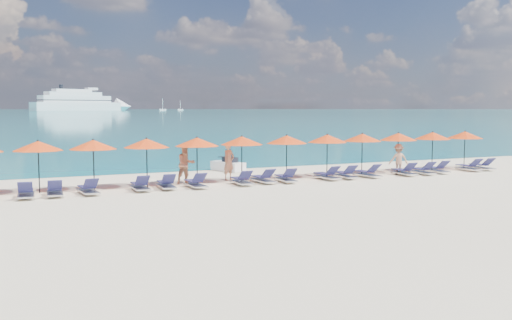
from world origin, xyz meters
name	(u,v)px	position (x,y,z in m)	size (l,w,h in m)	color
ground	(285,194)	(0.00, 0.00, 0.00)	(1400.00, 1400.00, 0.00)	beige
sea	(11,110)	(0.00, 660.00, 0.01)	(1600.00, 1300.00, 0.01)	#1FA9B2
cruise_ship	(86,103)	(71.08, 599.22, 8.19)	(111.59, 59.02, 31.48)	white
sailboat_near	(163,109)	(140.08, 549.16, 1.28)	(6.79, 2.26, 12.46)	white
sailboat_far	(180,109)	(169.96, 587.21, 1.15)	(6.10, 2.03, 11.19)	white
jetski	(228,165)	(1.01, 9.16, 0.33)	(1.49, 2.38, 0.79)	white
beachgoer_a	(229,161)	(-0.44, 5.34, 0.95)	(0.69, 0.45, 1.90)	tan
beachgoer_b	(186,164)	(-2.81, 4.91, 0.96)	(0.93, 0.54, 1.91)	tan
beachgoer_c	(398,159)	(9.00, 4.03, 0.82)	(1.06, 0.49, 1.65)	tan
umbrella_2	(38,146)	(-9.38, 4.67, 2.02)	(2.10, 2.10, 2.28)	black
umbrella_3	(93,145)	(-7.12, 4.56, 2.02)	(2.10, 2.10, 2.28)	black
umbrella_4	(147,143)	(-4.76, 4.58, 2.02)	(2.10, 2.10, 2.28)	black
umbrella_5	(197,142)	(-2.37, 4.54, 2.02)	(2.10, 2.10, 2.28)	black
umbrella_6	(242,141)	(-0.03, 4.65, 2.02)	(2.10, 2.10, 2.28)	black
umbrella_7	(287,139)	(2.44, 4.64, 2.02)	(2.10, 2.10, 2.28)	black
umbrella_8	(327,139)	(4.76, 4.52, 2.02)	(2.10, 2.10, 2.28)	black
umbrella_9	(362,137)	(7.05, 4.66, 2.02)	(2.10, 2.10, 2.28)	black
umbrella_10	(398,137)	(9.36, 4.53, 2.02)	(2.10, 2.10, 2.28)	black
umbrella_11	(433,136)	(11.84, 4.60, 2.02)	(2.10, 2.10, 2.28)	black
umbrella_12	(465,135)	(14.19, 4.52, 2.02)	(2.10, 2.10, 2.28)	black
lounger_3	(26,193)	(-9.98, 3.35, 0.24)	(0.73, 1.74, 0.66)	silver
lounger_4	(55,191)	(-8.87, 3.39, 0.24)	(0.72, 1.73, 0.66)	silver
lounger_5	(88,189)	(-7.55, 3.35, 0.24)	(0.77, 1.75, 0.66)	silver
lounger_6	(140,186)	(-5.33, 3.50, 0.24)	(0.65, 1.71, 0.66)	silver
lounger_7	(166,184)	(-4.14, 3.55, 0.24)	(0.72, 1.73, 0.66)	silver
lounger_8	(196,183)	(-2.84, 3.37, 0.24)	(0.69, 1.72, 0.66)	silver
lounger_9	(241,180)	(-0.57, 3.40, 0.24)	(0.68, 1.72, 0.66)	silver
lounger_10	(263,178)	(0.63, 3.58, 0.24)	(0.72, 1.73, 0.66)	silver
lounger_11	(286,178)	(1.77, 3.42, 0.24)	(0.75, 1.74, 0.66)	silver
lounger_12	(327,175)	(4.11, 3.44, 0.24)	(0.72, 1.74, 0.66)	silver
lounger_13	(345,174)	(5.20, 3.45, 0.24)	(0.68, 1.72, 0.66)	silver
lounger_14	(367,173)	(6.54, 3.43, 0.24)	(0.79, 1.75, 0.66)	silver
lounger_15	(404,171)	(8.82, 3.30, 0.24)	(0.72, 1.73, 0.66)	silver
lounger_16	(422,170)	(10.00, 3.25, 0.24)	(0.65, 1.71, 0.66)	silver
lounger_17	(437,169)	(11.20, 3.48, 0.24)	(0.69, 1.72, 0.66)	silver
lounger_18	(469,167)	(13.66, 3.58, 0.24)	(0.69, 1.72, 0.66)	silver
lounger_19	(482,166)	(14.70, 3.64, 0.24)	(0.75, 1.74, 0.66)	silver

